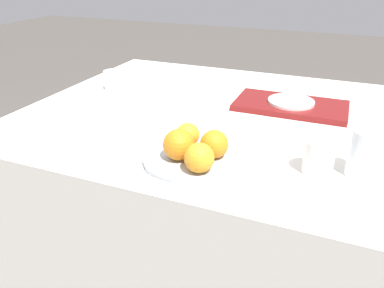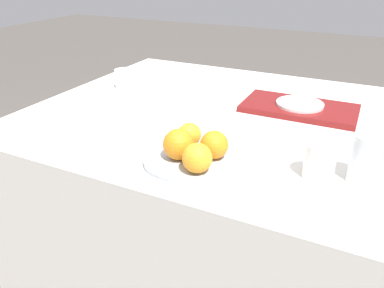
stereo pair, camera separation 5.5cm
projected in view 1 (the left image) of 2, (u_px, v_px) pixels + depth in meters
ground_plane at (202, 263)px, 1.61m from camera, size 12.00×12.00×0.00m
table at (203, 195)px, 1.45m from camera, size 1.18×1.07×0.71m
fruit_platter at (192, 158)px, 0.96m from camera, size 0.25×0.25×0.02m
orange_0 at (179, 145)px, 0.93m from camera, size 0.08×0.08×0.08m
orange_1 at (199, 158)px, 0.87m from camera, size 0.07×0.07×0.07m
orange_2 at (214, 144)px, 0.94m from camera, size 0.07×0.07×0.07m
orange_3 at (188, 135)px, 1.00m from camera, size 0.06×0.06×0.06m
water_glass at (364, 154)px, 0.87m from camera, size 0.07×0.07×0.12m
serving_tray at (291, 106)px, 1.30m from camera, size 0.38×0.21×0.02m
side_plate at (291, 102)px, 1.29m from camera, size 0.16×0.16×0.01m
cup_0 at (114, 80)px, 1.47m from camera, size 0.08×0.08×0.08m
cup_1 at (319, 157)px, 0.89m from camera, size 0.07×0.07×0.08m
napkin at (169, 72)px, 1.71m from camera, size 0.13×0.14×0.01m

